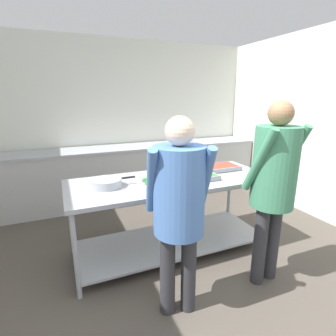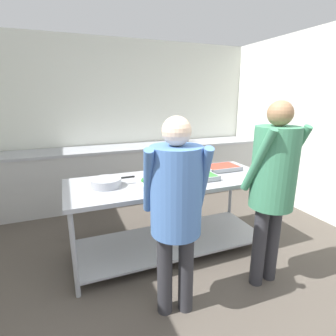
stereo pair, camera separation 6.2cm
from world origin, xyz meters
name	(u,v)px [view 1 (the left image)]	position (x,y,z in m)	size (l,w,h in m)	color
wall_rear	(121,120)	(0.00, 3.45, 1.33)	(4.81, 0.06, 2.65)	silver
wall_right	(304,124)	(2.38, 1.72, 1.32)	(0.06, 3.57, 2.65)	silver
back_counter	(129,173)	(0.00, 3.08, 0.46)	(4.65, 0.65, 0.92)	#A8A8A8
serving_counter	(171,203)	(0.04, 1.34, 0.58)	(2.20, 0.87, 0.86)	#9EA0A8
sauce_pan	(107,183)	(-0.65, 1.35, 0.91)	(0.44, 0.30, 0.08)	#9EA0A8
broccoli_bowl	(149,185)	(-0.28, 1.12, 0.90)	(0.23, 0.23, 0.11)	silver
plate_stack	(166,177)	(-0.02, 1.36, 0.89)	(0.23, 0.23, 0.05)	white
serving_tray_roast	(199,177)	(0.31, 1.23, 0.89)	(0.37, 0.29, 0.05)	#9EA0A8
serving_tray_vegetables	(220,168)	(0.75, 1.46, 0.89)	(0.42, 0.29, 0.05)	#9EA0A8
guest_serving_left	(274,177)	(0.67, 0.53, 1.04)	(0.50, 0.38, 1.70)	#2D2D33
guest_serving_right	(179,201)	(-0.27, 0.50, 0.98)	(0.53, 0.40, 1.60)	#2D2D33
water_bottle	(184,134)	(1.09, 3.16, 1.05)	(0.08, 0.08, 0.29)	brown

